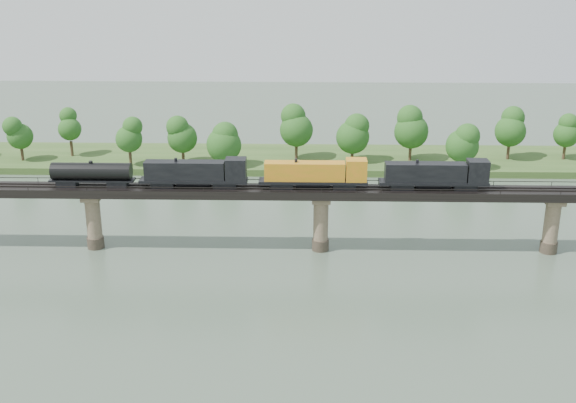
{
  "coord_description": "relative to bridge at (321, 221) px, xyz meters",
  "views": [
    {
      "loc": [
        -2.71,
        -87.73,
        50.35
      ],
      "look_at": [
        -5.73,
        30.0,
        9.0
      ],
      "focal_mm": 45.0,
      "sensor_mm": 36.0,
      "label": 1
    }
  ],
  "objects": [
    {
      "name": "bridge",
      "position": [
        0.0,
        0.0,
        0.0
      ],
      "size": [
        236.0,
        30.0,
        11.5
      ],
      "color": "#473A2D",
      "rests_on": "ground"
    },
    {
      "name": "ground",
      "position": [
        0.0,
        -30.0,
        -5.46
      ],
      "size": [
        400.0,
        400.0,
        0.0
      ],
      "primitive_type": "plane",
      "color": "#3B4B3C",
      "rests_on": "ground"
    },
    {
      "name": "far_bank",
      "position": [
        0.0,
        55.0,
        -4.66
      ],
      "size": [
        300.0,
        24.0,
        1.6
      ],
      "primitive_type": "cube",
      "color": "#314D1F",
      "rests_on": "ground"
    },
    {
      "name": "freight_train",
      "position": [
        -8.11,
        -0.0,
        8.51
      ],
      "size": [
        75.26,
        2.93,
        5.18
      ],
      "color": "black",
      "rests_on": "bridge"
    },
    {
      "name": "bridge_superstructure",
      "position": [
        0.0,
        0.0,
        6.33
      ],
      "size": [
        220.0,
        4.9,
        0.75
      ],
      "color": "black",
      "rests_on": "bridge"
    },
    {
      "name": "far_treeline",
      "position": [
        -8.21,
        50.52,
        3.37
      ],
      "size": [
        289.06,
        17.54,
        13.6
      ],
      "color": "#382619",
      "rests_on": "far_bank"
    }
  ]
}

